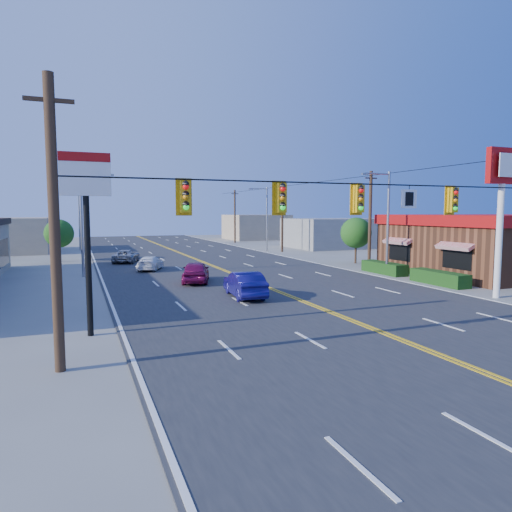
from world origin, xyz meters
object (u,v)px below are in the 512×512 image
object	(u,v)px
kfc_pylon	(501,192)
signal_span	(382,213)
pizza_hut_sign	(86,205)
kfc	(494,244)
car_blue	(245,285)
car_silver	(126,257)
car_magenta	(196,272)
car_white	(150,264)

from	to	relation	value
kfc_pylon	signal_span	bearing A→B (deg)	-160.22
kfc_pylon	pizza_hut_sign	world-z (taller)	kfc_pylon
kfc	kfc_pylon	xyz separation A→B (m)	(-8.90, -8.00, 3.66)
car_blue	pizza_hut_sign	bearing A→B (deg)	36.91
signal_span	kfc	xyz separation A→B (m)	(20.02, 12.00, -2.51)
kfc_pylon	car_silver	size ratio (longest dim) A/B	1.93
pizza_hut_sign	car_magenta	world-z (taller)	pizza_hut_sign
kfc_pylon	car_blue	size ratio (longest dim) A/B	1.90
car_magenta	car_blue	world-z (taller)	car_magenta
signal_span	car_blue	distance (m)	10.45
pizza_hut_sign	car_silver	world-z (taller)	pizza_hut_sign
kfc_pylon	car_silver	bearing A→B (deg)	124.20
signal_span	car_magenta	size ratio (longest dim) A/B	5.56
signal_span	pizza_hut_sign	xyz separation A→B (m)	(-10.88, 4.00, 0.30)
kfc_pylon	car_blue	xyz separation A→B (m)	(-13.51, 5.29, -5.31)
car_white	car_silver	bearing A→B (deg)	-57.21
car_white	car_silver	size ratio (longest dim) A/B	0.91
pizza_hut_sign	car_white	distance (m)	20.92
kfc_pylon	car_silver	xyz separation A→B (m)	(-17.99, 26.47, -5.43)
kfc	car_silver	xyz separation A→B (m)	(-26.89, 18.47, -1.77)
pizza_hut_sign	car_white	world-z (taller)	pizza_hut_sign
car_blue	car_silver	bearing A→B (deg)	-73.05
kfc_pylon	car_blue	bearing A→B (deg)	158.60
signal_span	kfc	world-z (taller)	signal_span
car_blue	car_white	world-z (taller)	car_blue
car_silver	car_white	bearing A→B (deg)	117.13
kfc	car_silver	size ratio (longest dim) A/B	3.71
pizza_hut_sign	car_silver	distance (m)	27.16
signal_span	car_magenta	distance (m)	16.60
kfc_pylon	car_white	world-z (taller)	kfc_pylon
signal_span	car_white	size ratio (longest dim) A/B	6.09
car_white	signal_span	bearing A→B (deg)	125.26
car_white	kfc_pylon	bearing A→B (deg)	152.29
kfc_pylon	car_white	distance (m)	26.40
kfc_pylon	car_blue	world-z (taller)	kfc_pylon
kfc_pylon	car_blue	distance (m)	15.45
kfc_pylon	pizza_hut_sign	distance (m)	22.02
kfc	signal_span	bearing A→B (deg)	-149.06
signal_span	kfc_pylon	bearing A→B (deg)	19.78
pizza_hut_sign	car_white	xyz separation A→B (m)	(5.30, 19.71, -4.60)
kfc_pylon	car_magenta	xyz separation A→B (m)	(-14.79, 11.65, -5.30)
signal_span	kfc_pylon	world-z (taller)	signal_span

